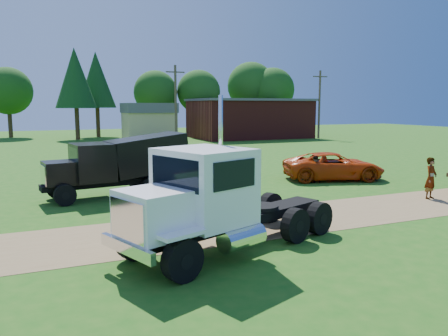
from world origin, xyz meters
name	(u,v)px	position (x,y,z in m)	size (l,w,h in m)	color
ground	(292,218)	(0.00, 0.00, 0.00)	(140.00, 140.00, 0.00)	#1C5913
dirt_track	(292,218)	(0.00, 0.00, 0.01)	(120.00, 4.20, 0.01)	brown
white_semi_tractor	(207,202)	(-4.53, -2.61, 1.60)	(7.88, 4.92, 4.70)	black
black_dump_truck	(123,162)	(-5.22, 7.09, 1.66)	(7.12, 3.01, 3.03)	black
orange_pickup	(333,166)	(7.11, 6.81, 0.81)	(2.70, 5.85, 1.63)	#C03709
spectator_a	(431,178)	(7.97, 0.57, 0.99)	(0.72, 0.47, 1.97)	#999999
spectator_b	(315,169)	(5.51, 6.42, 0.77)	(0.75, 0.59, 1.55)	#999999
brick_building	(249,118)	(18.00, 40.00, 2.66)	(15.40, 10.40, 5.30)	maroon
tan_shed	(149,121)	(4.00, 40.00, 2.42)	(6.20, 5.40, 4.70)	tan
utility_poles	(176,103)	(6.00, 35.00, 4.71)	(42.20, 0.28, 9.00)	#4A382A
tree_row	(157,88)	(7.76, 49.92, 6.93)	(55.59, 13.69, 11.80)	#322114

